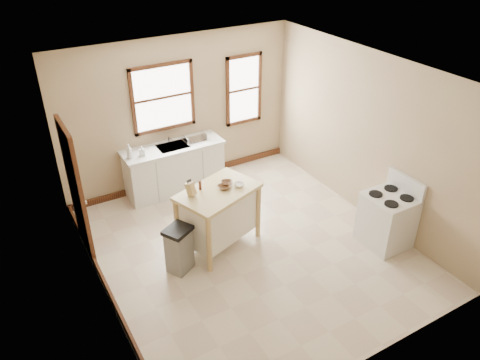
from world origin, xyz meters
The scene contains 23 objects.
floor centered at (0.00, 0.00, 0.00)m, with size 5.00×5.00×0.00m, color beige.
ceiling centered at (0.00, 0.00, 2.80)m, with size 5.00×5.00×0.00m, color white.
wall_back centered at (0.00, 2.50, 1.40)m, with size 4.50×0.04×2.80m, color tan.
wall_left centered at (-2.25, 0.00, 1.40)m, with size 0.04×5.00×2.80m, color tan.
wall_right centered at (2.25, 0.00, 1.40)m, with size 0.04×5.00×2.80m, color tan.
window_main centered at (-0.30, 2.48, 1.75)m, with size 1.17×0.06×1.22m, color black, non-canonical shape.
window_side centered at (1.35, 2.48, 1.60)m, with size 0.77×0.06×1.37m, color black, non-canonical shape.
door_left centered at (-2.21, 1.30, 1.05)m, with size 0.06×0.90×2.10m, color black.
baseboard_back centered at (0.00, 2.47, 0.06)m, with size 4.50×0.04×0.12m, color black.
baseboard_left centered at (-2.22, 0.00, 0.06)m, with size 0.04×5.00×0.12m, color black.
sink_counter centered at (-0.30, 2.20, 0.46)m, with size 1.86×0.62×0.92m, color beige, non-canonical shape.
faucet centered at (-0.30, 2.38, 1.03)m, with size 0.03×0.03×0.22m, color silver.
soap_bottle_a centered at (-1.12, 2.14, 1.05)m, with size 0.10×0.10×0.26m, color #B2B2B2.
soap_bottle_b centered at (-0.90, 2.13, 1.01)m, with size 0.08×0.08×0.17m, color #B2B2B2.
dish_rack centered at (0.15, 2.22, 0.97)m, with size 0.41×0.31×0.10m, color silver, non-canonical shape.
kitchen_island centered at (-0.36, 0.34, 0.50)m, with size 1.22×0.77×1.00m, color #D9C180, non-canonical shape.
knife_block centered at (-0.76, 0.42, 1.10)m, with size 0.10×0.10×0.20m, color tan, non-canonical shape.
pepper_grinder centered at (-0.57, 0.50, 1.07)m, with size 0.04×0.04×0.15m, color #461F13.
bowl_a centered at (-0.25, 0.34, 1.02)m, with size 0.19×0.19×0.05m, color brown.
bowl_b centered at (-0.15, 0.43, 1.02)m, with size 0.18×0.18×0.04m, color brown.
bowl_c centered at (-0.02, 0.28, 1.02)m, with size 0.15×0.15×0.05m, color white.
trash_bin centered at (-1.14, 0.09, 0.37)m, with size 0.38×0.32×0.74m, color gray, non-canonical shape.
gas_stove centered at (1.92, -0.95, 0.57)m, with size 0.70×0.71×1.14m, color silver, non-canonical shape.
Camera 1 is at (-3.05, -4.95, 4.68)m, focal length 35.00 mm.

